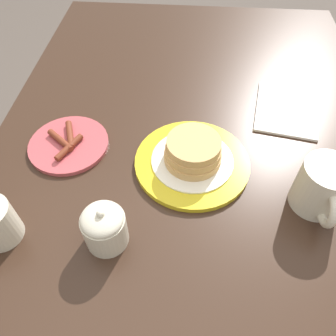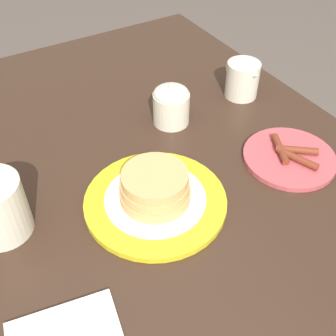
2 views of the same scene
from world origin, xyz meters
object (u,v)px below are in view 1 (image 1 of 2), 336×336
object	(u,v)px
pancake_plate	(193,157)
sugar_bowl	(104,227)
napkin	(286,109)
coffee_mug	(322,187)
side_plate_bacon	(69,144)

from	to	relation	value
pancake_plate	sugar_bowl	world-z (taller)	sugar_bowl
napkin	coffee_mug	bearing A→B (deg)	2.13
sugar_bowl	napkin	bearing A→B (deg)	135.65
pancake_plate	napkin	size ratio (longest dim) A/B	1.15
napkin	pancake_plate	bearing A→B (deg)	-49.47
coffee_mug	side_plate_bacon	bearing A→B (deg)	-102.42
pancake_plate	coffee_mug	size ratio (longest dim) A/B	1.88
sugar_bowl	napkin	size ratio (longest dim) A/B	0.44
napkin	side_plate_bacon	bearing A→B (deg)	-72.32
coffee_mug	napkin	distance (m)	0.28
side_plate_bacon	napkin	xyz separation A→B (m)	(-0.16, 0.51, -0.00)
side_plate_bacon	sugar_bowl	xyz separation A→B (m)	(0.22, 0.13, 0.04)
pancake_plate	sugar_bowl	xyz separation A→B (m)	(0.19, -0.15, 0.02)
pancake_plate	side_plate_bacon	world-z (taller)	pancake_plate
side_plate_bacon	napkin	size ratio (longest dim) A/B	0.83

